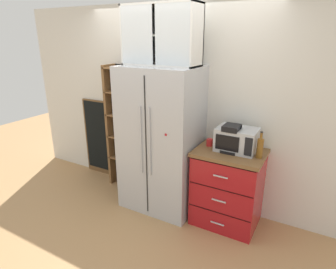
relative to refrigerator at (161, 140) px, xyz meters
The scene contains 13 objects.
ground_plane 0.91m from the refrigerator, 90.00° to the right, with size 10.75×10.75×0.00m, color tan.
wall_back_cream 0.53m from the refrigerator, 90.00° to the left, with size 5.04×0.10×2.55m, color silver.
refrigerator is the anchor object (origin of this frame).
pantry_shelf_column 0.79m from the refrigerator, 160.46° to the left, with size 0.51×0.30×1.78m.
counter_cabinet 0.99m from the refrigerator, ahead, with size 0.77×0.61×0.93m.
microwave 0.94m from the refrigerator, ahead, with size 0.44×0.33×0.26m.
coffee_maker 0.90m from the refrigerator, ahead, with size 0.17×0.20×0.31m.
mug_red 0.62m from the refrigerator, ahead, with size 0.11×0.07×0.08m.
mug_charcoal 0.88m from the refrigerator, ahead, with size 0.12×0.08×0.09m.
bottle_amber 1.21m from the refrigerator, ahead, with size 0.07×0.07×0.29m.
bottle_cobalt 0.89m from the refrigerator, ahead, with size 0.07×0.07×0.25m.
upper_cabinet 1.24m from the refrigerator, 90.00° to the left, with size 0.90×0.32×0.66m.
chalkboard_menu 1.39m from the refrigerator, 166.68° to the left, with size 0.60×0.04×1.22m.
Camera 1 is at (1.71, -2.85, 2.15)m, focal length 30.32 mm.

